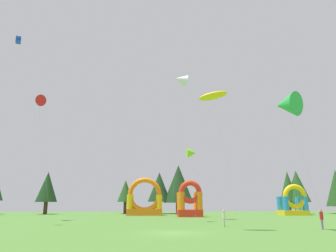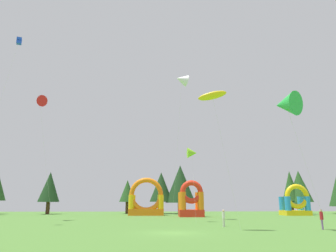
{
  "view_description": "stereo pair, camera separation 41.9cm",
  "coord_description": "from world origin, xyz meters",
  "px_view_note": "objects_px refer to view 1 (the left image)",
  "views": [
    {
      "loc": [
        -1.83,
        -26.18,
        2.36
      ],
      "look_at": [
        0.0,
        9.46,
        10.94
      ],
      "focal_mm": 33.95,
      "sensor_mm": 36.0,
      "label": 1
    },
    {
      "loc": [
        -1.42,
        -26.2,
        2.36
      ],
      "look_at": [
        0.0,
        9.46,
        10.94
      ],
      "focal_mm": 33.95,
      "sensor_mm": 36.0,
      "label": 2
    }
  ],
  "objects_px": {
    "kite_lime_delta": "(192,153)",
    "inflatable_red_slide": "(145,203)",
    "kite_yellow_parafoil": "(213,96)",
    "inflatable_orange_dome": "(190,203)",
    "person_midfield": "(322,217)",
    "kite_white_delta": "(181,80)",
    "kite_red_delta": "(38,100)",
    "kite_green_delta": "(286,105)",
    "inflatable_blue_arch": "(293,204)",
    "kite_blue_box": "(18,41)",
    "person_left_edge": "(224,216)"
  },
  "relations": [
    {
      "from": "kite_blue_box",
      "to": "inflatable_orange_dome",
      "type": "xyz_separation_m",
      "value": [
        22.85,
        18.8,
        -19.17
      ]
    },
    {
      "from": "kite_green_delta",
      "to": "kite_yellow_parafoil",
      "type": "height_order",
      "value": "kite_yellow_parafoil"
    },
    {
      "from": "kite_blue_box",
      "to": "kite_yellow_parafoil",
      "type": "xyz_separation_m",
      "value": [
        22.16,
        -7.33,
        -9.12
      ]
    },
    {
      "from": "inflatable_orange_dome",
      "to": "inflatable_red_slide",
      "type": "relative_size",
      "value": 0.88
    },
    {
      "from": "kite_blue_box",
      "to": "kite_lime_delta",
      "type": "bearing_deg",
      "value": 13.1
    },
    {
      "from": "kite_green_delta",
      "to": "person_left_edge",
      "type": "xyz_separation_m",
      "value": [
        -5.49,
        4.3,
        -10.43
      ]
    },
    {
      "from": "kite_green_delta",
      "to": "inflatable_orange_dome",
      "type": "height_order",
      "value": "kite_green_delta"
    },
    {
      "from": "kite_white_delta",
      "to": "kite_yellow_parafoil",
      "type": "bearing_deg",
      "value": -85.37
    },
    {
      "from": "kite_blue_box",
      "to": "inflatable_blue_arch",
      "type": "relative_size",
      "value": 3.88
    },
    {
      "from": "inflatable_orange_dome",
      "to": "kite_red_delta",
      "type": "bearing_deg",
      "value": -156.46
    },
    {
      "from": "person_midfield",
      "to": "inflatable_orange_dome",
      "type": "bearing_deg",
      "value": 35.8
    },
    {
      "from": "kite_green_delta",
      "to": "inflatable_blue_arch",
      "type": "relative_size",
      "value": 2.25
    },
    {
      "from": "kite_blue_box",
      "to": "inflatable_blue_arch",
      "type": "height_order",
      "value": "kite_blue_box"
    },
    {
      "from": "person_midfield",
      "to": "kite_white_delta",
      "type": "bearing_deg",
      "value": 49.46
    },
    {
      "from": "kite_lime_delta",
      "to": "inflatable_orange_dome",
      "type": "height_order",
      "value": "kite_lime_delta"
    },
    {
      "from": "kite_red_delta",
      "to": "kite_white_delta",
      "type": "bearing_deg",
      "value": 3.45
    },
    {
      "from": "inflatable_blue_arch",
      "to": "kite_red_delta",
      "type": "bearing_deg",
      "value": -160.94
    },
    {
      "from": "kite_white_delta",
      "to": "person_left_edge",
      "type": "relative_size",
      "value": 13.37
    },
    {
      "from": "kite_lime_delta",
      "to": "kite_blue_box",
      "type": "height_order",
      "value": "kite_blue_box"
    },
    {
      "from": "kite_lime_delta",
      "to": "inflatable_red_slide",
      "type": "bearing_deg",
      "value": 108.1
    },
    {
      "from": "inflatable_orange_dome",
      "to": "kite_lime_delta",
      "type": "bearing_deg",
      "value": -95.31
    },
    {
      "from": "kite_white_delta",
      "to": "inflatable_blue_arch",
      "type": "bearing_deg",
      "value": 31.6
    },
    {
      "from": "kite_red_delta",
      "to": "kite_white_delta",
      "type": "distance_m",
      "value": 21.31
    },
    {
      "from": "kite_yellow_parafoil",
      "to": "kite_white_delta",
      "type": "bearing_deg",
      "value": 94.63
    },
    {
      "from": "kite_yellow_parafoil",
      "to": "person_left_edge",
      "type": "xyz_separation_m",
      "value": [
        1.48,
        4.06,
        -11.27
      ]
    },
    {
      "from": "kite_lime_delta",
      "to": "kite_yellow_parafoil",
      "type": "relative_size",
      "value": 0.72
    },
    {
      "from": "person_midfield",
      "to": "inflatable_orange_dome",
      "type": "relative_size",
      "value": 0.29
    },
    {
      "from": "kite_yellow_parafoil",
      "to": "inflatable_blue_arch",
      "type": "height_order",
      "value": "kite_yellow_parafoil"
    },
    {
      "from": "kite_yellow_parafoil",
      "to": "inflatable_orange_dome",
      "type": "height_order",
      "value": "kite_yellow_parafoil"
    },
    {
      "from": "person_midfield",
      "to": "kite_red_delta",
      "type": "bearing_deg",
      "value": 80.48
    },
    {
      "from": "inflatable_red_slide",
      "to": "person_left_edge",
      "type": "bearing_deg",
      "value": -73.08
    },
    {
      "from": "kite_white_delta",
      "to": "inflatable_red_slide",
      "type": "distance_m",
      "value": 24.25
    },
    {
      "from": "kite_lime_delta",
      "to": "person_left_edge",
      "type": "relative_size",
      "value": 5.68
    },
    {
      "from": "kite_green_delta",
      "to": "person_midfield",
      "type": "height_order",
      "value": "kite_green_delta"
    },
    {
      "from": "inflatable_orange_dome",
      "to": "inflatable_blue_arch",
      "type": "bearing_deg",
      "value": 13.61
    },
    {
      "from": "person_midfield",
      "to": "inflatable_blue_arch",
      "type": "relative_size",
      "value": 0.31
    },
    {
      "from": "kite_blue_box",
      "to": "inflatable_blue_arch",
      "type": "bearing_deg",
      "value": 28.89
    },
    {
      "from": "kite_green_delta",
      "to": "inflatable_red_slide",
      "type": "xyz_separation_m",
      "value": [
        -13.98,
        32.2,
        -9.13
      ]
    },
    {
      "from": "kite_lime_delta",
      "to": "kite_yellow_parafoil",
      "type": "xyz_separation_m",
      "value": [
        0.59,
        -12.35,
        3.63
      ]
    },
    {
      "from": "kite_green_delta",
      "to": "inflatable_red_slide",
      "type": "bearing_deg",
      "value": 113.47
    },
    {
      "from": "person_left_edge",
      "to": "kite_blue_box",
      "type": "bearing_deg",
      "value": -42.47
    },
    {
      "from": "kite_white_delta",
      "to": "kite_lime_delta",
      "type": "bearing_deg",
      "value": -80.78
    },
    {
      "from": "person_left_edge",
      "to": "kite_white_delta",
      "type": "bearing_deg",
      "value": -112.34
    },
    {
      "from": "inflatable_orange_dome",
      "to": "kite_yellow_parafoil",
      "type": "bearing_deg",
      "value": -91.51
    },
    {
      "from": "kite_lime_delta",
      "to": "person_midfield",
      "type": "bearing_deg",
      "value": -50.3
    },
    {
      "from": "kite_yellow_parafoil",
      "to": "person_midfield",
      "type": "xyz_separation_m",
      "value": [
        9.47,
        0.23,
        -11.2
      ]
    },
    {
      "from": "person_midfield",
      "to": "inflatable_blue_arch",
      "type": "xyz_separation_m",
      "value": [
        11.21,
        30.74,
        0.98
      ]
    },
    {
      "from": "kite_red_delta",
      "to": "kite_yellow_parafoil",
      "type": "relative_size",
      "value": 1.37
    },
    {
      "from": "kite_blue_box",
      "to": "person_left_edge",
      "type": "xyz_separation_m",
      "value": [
        23.64,
        -3.27,
        -20.39
      ]
    },
    {
      "from": "kite_white_delta",
      "to": "person_left_edge",
      "type": "xyz_separation_m",
      "value": [
        2.89,
        -13.32,
        -19.85
      ]
    }
  ]
}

